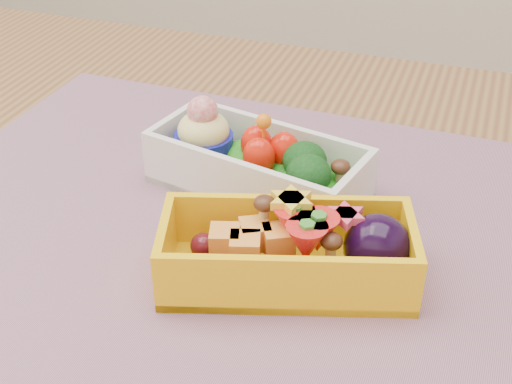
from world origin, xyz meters
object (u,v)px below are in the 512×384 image
(bento_white, at_px, (257,164))
(bento_yellow, at_px, (293,251))
(table, at_px, (289,323))
(placemat, at_px, (245,232))

(bento_white, bearing_deg, bento_yellow, -46.29)
(table, bearing_deg, bento_white, 134.14)
(bento_white, relative_size, bento_yellow, 1.01)
(table, height_order, bento_white, bento_white)
(placemat, height_order, bento_yellow, bento_yellow)
(table, height_order, bento_yellow, bento_yellow)
(bento_white, bearing_deg, placemat, -66.92)
(placemat, relative_size, bento_white, 2.95)
(table, distance_m, bento_white, 0.15)
(placemat, bearing_deg, bento_white, 100.65)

